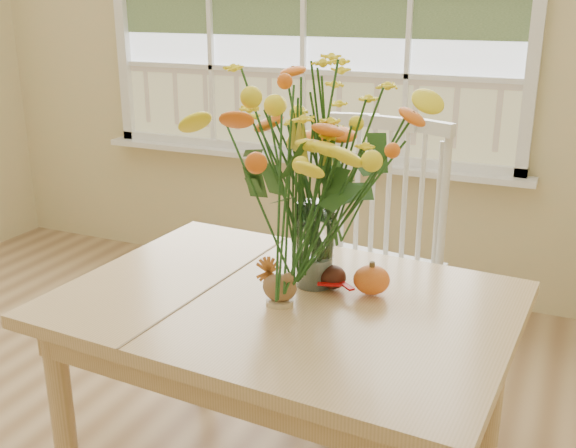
% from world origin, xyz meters
% --- Properties ---
extents(wall_back, '(4.00, 0.02, 2.70)m').
position_xyz_m(wall_back, '(0.00, 2.25, 1.35)').
color(wall_back, beige).
rests_on(wall_back, floor).
extents(dining_table, '(1.34, 0.99, 0.69)m').
position_xyz_m(dining_table, '(0.65, 0.54, 0.60)').
color(dining_table, tan).
rests_on(dining_table, floor).
extents(windsor_chair, '(0.55, 0.53, 1.06)m').
position_xyz_m(windsor_chair, '(0.70, 1.28, 0.59)').
color(windsor_chair, white).
rests_on(windsor_chair, floor).
extents(flower_vase, '(0.53, 0.53, 0.63)m').
position_xyz_m(flower_vase, '(0.69, 0.67, 1.07)').
color(flower_vase, white).
rests_on(flower_vase, dining_table).
extents(pumpkin, '(0.11, 0.11, 0.08)m').
position_xyz_m(pumpkin, '(0.87, 0.67, 0.73)').
color(pumpkin, '#E1561A').
rests_on(pumpkin, dining_table).
extents(turkey_figurine, '(0.11, 0.08, 0.12)m').
position_xyz_m(turkey_figurine, '(0.65, 0.50, 0.74)').
color(turkey_figurine, '#CCB78C').
rests_on(turkey_figurine, dining_table).
extents(dark_gourd, '(0.13, 0.10, 0.07)m').
position_xyz_m(dark_gourd, '(0.76, 0.65, 0.72)').
color(dark_gourd, '#38160F').
rests_on(dark_gourd, dining_table).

